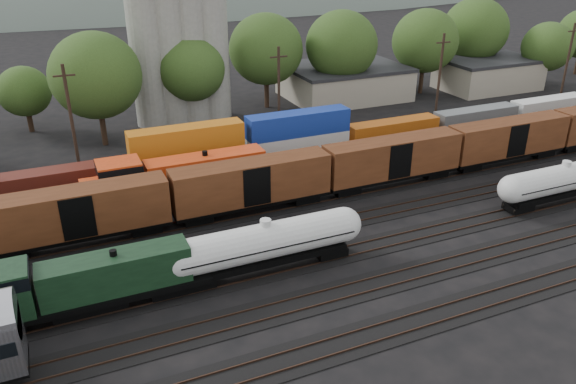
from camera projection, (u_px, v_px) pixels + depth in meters
name	position (u px, v px, depth m)	size (l,w,h in m)	color
ground	(250.00, 241.00, 48.35)	(600.00, 600.00, 0.00)	black
tracks	(250.00, 241.00, 48.33)	(180.00, 33.20, 0.20)	black
green_locomotive	(71.00, 285.00, 37.81)	(16.95, 2.99, 4.49)	black
tank_car_a	(266.00, 243.00, 42.96)	(16.36, 2.93, 4.29)	silver
tank_car_b	(563.00, 180.00, 54.28)	(15.56, 2.79, 4.08)	silver
orange_locomotive	(173.00, 177.00, 53.99)	(19.46, 3.24, 4.86)	black
boxcar_string	(453.00, 148.00, 60.37)	(184.40, 2.90, 4.20)	black
container_wall	(112.00, 171.00, 56.45)	(160.00, 2.60, 5.80)	black
grain_silo	(178.00, 39.00, 74.75)	(13.40, 5.00, 29.00)	gray
industrial_sheds	(208.00, 102.00, 79.00)	(119.38, 17.26, 5.10)	#9E937F
tree_band	(215.00, 62.00, 77.48)	(164.04, 23.11, 14.35)	black
utility_poles	(182.00, 106.00, 64.03)	(122.20, 0.36, 12.00)	black
distant_hills	(118.00, 31.00, 281.82)	(860.00, 286.00, 130.00)	#59665B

